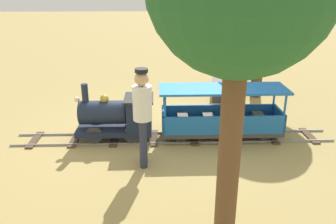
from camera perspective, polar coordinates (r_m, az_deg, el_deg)
name	(u,v)px	position (r m, az deg, el deg)	size (l,w,h in m)	color
ground_plane	(164,139)	(6.64, -0.63, -4.45)	(60.00, 60.00, 0.00)	#A38C51
track	(174,138)	(6.64, 0.97, -4.29)	(0.70, 6.05, 0.04)	gray
locomotive	(118,116)	(6.48, -8.23, -0.63)	(0.66, 1.45, 1.07)	#192338
passenger_car	(221,118)	(6.58, 8.84, -0.93)	(0.76, 2.35, 0.97)	#3F3F3F
conductor_person	(142,110)	(5.37, -4.26, 0.29)	(0.30, 0.30, 1.62)	#282D47
park_bench	(222,81)	(9.09, 8.90, 5.15)	(1.35, 0.64, 0.82)	brown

